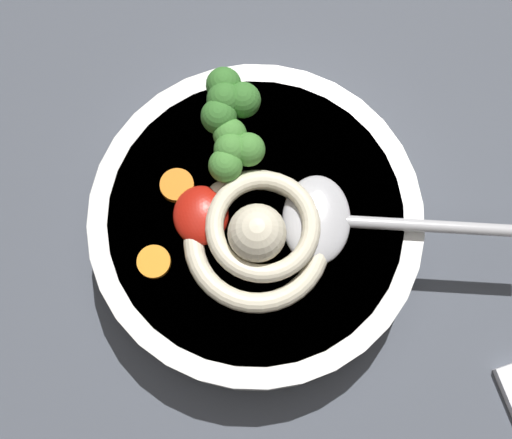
% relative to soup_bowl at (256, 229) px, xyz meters
% --- Properties ---
extents(table_slab, '(1.29, 1.29, 0.04)m').
position_rel_soup_bowl_xyz_m(table_slab, '(0.00, 0.04, -0.05)').
color(table_slab, '#474C56').
rests_on(table_slab, ground).
extents(soup_bowl, '(0.22, 0.22, 0.05)m').
position_rel_soup_bowl_xyz_m(soup_bowl, '(0.00, 0.00, 0.00)').
color(soup_bowl, white).
rests_on(soup_bowl, table_slab).
extents(noodle_pile, '(0.10, 0.10, 0.04)m').
position_rel_soup_bowl_xyz_m(noodle_pile, '(-0.01, -0.00, 0.04)').
color(noodle_pile, beige).
rests_on(noodle_pile, soup_bowl).
extents(soup_spoon, '(0.07, 0.17, 0.02)m').
position_rel_soup_bowl_xyz_m(soup_spoon, '(-0.01, -0.05, 0.03)').
color(soup_spoon, '#B7B7BC').
rests_on(soup_spoon, soup_bowl).
extents(chili_sauce_dollop, '(0.04, 0.04, 0.02)m').
position_rel_soup_bowl_xyz_m(chili_sauce_dollop, '(0.00, 0.04, 0.03)').
color(chili_sauce_dollop, '#B2190F').
rests_on(chili_sauce_dollop, soup_bowl).
extents(broccoli_floret_rear, '(0.04, 0.04, 0.03)m').
position_rel_soup_bowl_xyz_m(broccoli_floret_rear, '(0.04, 0.01, 0.04)').
color(broccoli_floret_rear, '#7A9E60').
rests_on(broccoli_floret_rear, soup_bowl).
extents(broccoli_floret_beside_chili, '(0.05, 0.04, 0.04)m').
position_rel_soup_bowl_xyz_m(broccoli_floret_beside_chili, '(0.08, 0.01, 0.05)').
color(broccoli_floret_beside_chili, '#7A9E60').
rests_on(broccoli_floret_beside_chili, soup_bowl).
extents(carrot_slice_right, '(0.02, 0.02, 0.00)m').
position_rel_soup_bowl_xyz_m(carrot_slice_right, '(-0.02, 0.07, 0.03)').
color(carrot_slice_right, orange).
rests_on(carrot_slice_right, soup_bowl).
extents(carrot_slice_front, '(0.02, 0.02, 0.01)m').
position_rel_soup_bowl_xyz_m(carrot_slice_front, '(0.03, 0.05, 0.03)').
color(carrot_slice_front, orange).
rests_on(carrot_slice_front, soup_bowl).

